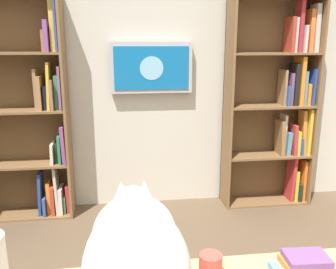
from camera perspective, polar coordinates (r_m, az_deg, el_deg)
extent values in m
cube|color=beige|center=(3.48, -3.57, 10.61)|extent=(4.52, 0.06, 2.70)
cube|color=brown|center=(3.79, 21.33, 4.29)|extent=(0.02, 0.28, 1.96)
cube|color=brown|center=(3.47, 9.29, 4.25)|extent=(0.02, 0.28, 1.96)
cube|color=brown|center=(3.73, 14.78, 4.65)|extent=(0.84, 0.01, 1.96)
cube|color=brown|center=(3.89, 14.62, -9.90)|extent=(0.80, 0.27, 0.02)
cube|color=brown|center=(3.72, 15.08, -3.07)|extent=(0.80, 0.27, 0.02)
cube|color=brown|center=(3.61, 15.58, 4.29)|extent=(0.80, 0.27, 0.02)
cube|color=brown|center=(3.56, 16.10, 11.97)|extent=(0.80, 0.27, 0.02)
cube|color=orange|center=(3.96, 19.91, -6.47)|extent=(0.03, 0.19, 0.41)
cube|color=black|center=(3.98, 19.33, -8.16)|extent=(0.03, 0.20, 0.17)
cube|color=gold|center=(3.95, 18.85, -7.23)|extent=(0.03, 0.18, 0.31)
cube|color=#BE3133|center=(3.90, 18.50, -6.39)|extent=(0.05, 0.17, 0.45)
cube|color=gold|center=(3.81, 20.57, 0.59)|extent=(0.03, 0.21, 0.45)
cube|color=orange|center=(3.79, 20.09, 0.41)|extent=(0.05, 0.12, 0.43)
cube|color=#29478D|center=(3.82, 19.37, -1.44)|extent=(0.03, 0.23, 0.17)
cube|color=yellow|center=(3.80, 19.00, -1.00)|extent=(0.03, 0.22, 0.23)
cube|color=#B53734|center=(3.78, 18.55, -0.56)|extent=(0.05, 0.23, 0.30)
cube|color=#5C8FA8|center=(3.77, 17.85, -1.16)|extent=(0.05, 0.18, 0.22)
cube|color=silver|center=(3.73, 17.39, 0.07)|extent=(0.02, 0.13, 0.39)
cube|color=olive|center=(3.71, 16.99, -0.41)|extent=(0.05, 0.18, 0.34)
cube|color=#2D438F|center=(3.75, 21.07, 7.00)|extent=(0.03, 0.23, 0.34)
cube|color=orange|center=(3.74, 20.48, 5.95)|extent=(0.03, 0.20, 0.20)
cube|color=#6497B1|center=(3.72, 20.00, 6.86)|extent=(0.04, 0.17, 0.32)
cube|color=orange|center=(3.68, 19.61, 7.85)|extent=(0.04, 0.20, 0.45)
cube|color=black|center=(3.66, 18.88, 7.39)|extent=(0.04, 0.18, 0.38)
cube|color=slate|center=(3.65, 18.26, 6.75)|extent=(0.03, 0.16, 0.30)
cube|color=#334E91|center=(3.64, 17.74, 5.81)|extent=(0.02, 0.19, 0.18)
cube|color=#9C754E|center=(3.64, 17.31, 7.03)|extent=(0.02, 0.17, 0.33)
cube|color=beige|center=(3.72, 21.80, 15.04)|extent=(0.05, 0.14, 0.42)
cube|color=orange|center=(3.70, 21.10, 14.76)|extent=(0.04, 0.12, 0.38)
cube|color=#B62A22|center=(3.68, 20.38, 13.63)|extent=(0.03, 0.15, 0.23)
cube|color=silver|center=(3.67, 19.95, 13.76)|extent=(0.02, 0.23, 0.24)
cube|color=#AF2F34|center=(3.64, 19.67, 15.45)|extent=(0.03, 0.13, 0.45)
cube|color=silver|center=(3.63, 18.94, 14.37)|extent=(0.03, 0.13, 0.31)
cube|color=#B13D2A|center=(3.63, 18.36, 14.47)|extent=(0.03, 0.18, 0.31)
cube|color=brown|center=(3.36, -15.48, 3.73)|extent=(0.02, 0.28, 1.97)
cube|color=brown|center=(3.58, -22.40, 3.79)|extent=(0.93, 0.01, 1.97)
cube|color=brown|center=(3.74, -21.49, -11.44)|extent=(0.88, 0.27, 0.02)
cube|color=brown|center=(3.57, -22.20, -4.33)|extent=(0.88, 0.27, 0.02)
cube|color=brown|center=(3.45, -22.95, 3.39)|extent=(0.88, 0.27, 0.02)
cube|color=brown|center=(3.40, -23.75, 11.47)|extent=(0.88, 0.27, 0.02)
cube|color=#B62F32|center=(3.60, -15.18, -9.47)|extent=(0.04, 0.13, 0.26)
cube|color=#367C44|center=(3.63, -15.64, -10.19)|extent=(0.02, 0.16, 0.16)
cube|color=silver|center=(3.61, -16.19, -9.60)|extent=(0.03, 0.19, 0.24)
cube|color=beige|center=(3.58, -16.86, -8.13)|extent=(0.03, 0.17, 0.45)
cube|color=#B03A24|center=(3.61, -17.31, -9.51)|extent=(0.03, 0.18, 0.27)
cube|color=orange|center=(3.63, -17.90, -9.12)|extent=(0.03, 0.14, 0.30)
cube|color=#374C90|center=(3.66, -18.38, -10.10)|extent=(0.03, 0.24, 0.17)
cube|color=navy|center=(3.61, -19.14, -8.51)|extent=(0.04, 0.16, 0.40)
cube|color=#864583|center=(3.42, -15.78, -1.41)|extent=(0.04, 0.23, 0.34)
cube|color=#2D7D4D|center=(3.44, -16.37, -2.10)|extent=(0.03, 0.18, 0.26)
cube|color=black|center=(3.47, -16.89, -2.66)|extent=(0.03, 0.13, 0.18)
cube|color=beige|center=(3.48, -17.39, -2.62)|extent=(0.03, 0.21, 0.18)
cube|color=#84537D|center=(3.32, -16.26, 6.98)|extent=(0.02, 0.23, 0.37)
cube|color=#3F8054|center=(3.35, -16.77, 6.33)|extent=(0.04, 0.13, 0.29)
cube|color=#96664D|center=(3.35, -17.39, 5.99)|extent=(0.02, 0.23, 0.26)
cube|color=gold|center=(3.34, -17.94, 7.19)|extent=(0.04, 0.18, 0.41)
cube|color=black|center=(3.35, -18.38, 5.45)|extent=(0.03, 0.12, 0.21)
cube|color=#A17444|center=(3.38, -19.13, 6.18)|extent=(0.03, 0.21, 0.29)
cube|color=#98754E|center=(3.38, -19.71, 6.65)|extent=(0.03, 0.15, 0.35)
cube|color=#374A98|center=(3.31, -16.88, 15.78)|extent=(0.02, 0.20, 0.41)
cube|color=gold|center=(3.32, -17.44, 15.73)|extent=(0.04, 0.15, 0.41)
cube|color=#854A8D|center=(3.33, -18.17, 14.31)|extent=(0.04, 0.23, 0.26)
cube|color=#A06940|center=(3.31, -18.75, 13.59)|extent=(0.02, 0.13, 0.18)
cube|color=#B7B7BC|center=(3.40, -2.61, 10.28)|extent=(0.75, 0.06, 0.46)
cube|color=#146BB2|center=(3.37, -2.56, 10.25)|extent=(0.68, 0.01, 0.39)
cylinder|color=#8CCCEA|center=(3.36, -2.55, 10.24)|extent=(0.21, 0.00, 0.21)
ellipsoid|color=white|center=(1.14, -4.88, -19.80)|extent=(0.32, 0.52, 0.33)
ellipsoid|color=white|center=(1.22, -5.20, -15.14)|extent=(0.27, 0.29, 0.25)
sphere|color=white|center=(1.25, -5.39, -11.04)|extent=(0.14, 0.14, 0.14)
cone|color=white|center=(1.23, -3.66, -8.79)|extent=(0.06, 0.06, 0.08)
cone|color=white|center=(1.23, -7.24, -8.92)|extent=(0.06, 0.06, 0.08)
cone|color=beige|center=(1.22, -3.64, -9.12)|extent=(0.03, 0.03, 0.05)
cone|color=beige|center=(1.22, -7.23, -9.25)|extent=(0.03, 0.03, 0.05)
cylinder|color=#D84C3F|center=(1.35, 6.61, -19.77)|extent=(0.08, 0.08, 0.10)
cube|color=orange|center=(1.47, 20.48, -18.32)|extent=(0.16, 0.12, 0.02)
cube|color=#7A4C84|center=(1.46, 20.71, -17.50)|extent=(0.16, 0.12, 0.02)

